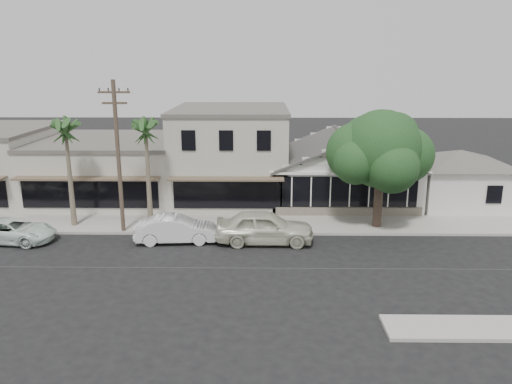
{
  "coord_description": "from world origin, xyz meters",
  "views": [
    {
      "loc": [
        -0.69,
        -23.01,
        9.91
      ],
      "look_at": [
        -1.06,
        6.0,
        2.36
      ],
      "focal_mm": 35.0,
      "sensor_mm": 36.0,
      "label": 1
    }
  ],
  "objects_px": {
    "car_1": "(176,229)",
    "shade_tree": "(379,151)",
    "car_2": "(13,231)",
    "utility_pole": "(118,154)",
    "car_0": "(264,227)"
  },
  "relations": [
    {
      "from": "car_0",
      "to": "car_2",
      "type": "relative_size",
      "value": 1.14
    },
    {
      "from": "utility_pole",
      "to": "car_1",
      "type": "relative_size",
      "value": 1.95
    },
    {
      "from": "utility_pole",
      "to": "car_0",
      "type": "height_order",
      "value": "utility_pole"
    },
    {
      "from": "car_2",
      "to": "utility_pole",
      "type": "bearing_deg",
      "value": -68.54
    },
    {
      "from": "car_0",
      "to": "shade_tree",
      "type": "distance_m",
      "value": 8.38
    },
    {
      "from": "car_0",
      "to": "car_1",
      "type": "bearing_deg",
      "value": 89.51
    },
    {
      "from": "car_0",
      "to": "car_2",
      "type": "distance_m",
      "value": 14.3
    },
    {
      "from": "utility_pole",
      "to": "shade_tree",
      "type": "height_order",
      "value": "utility_pole"
    },
    {
      "from": "shade_tree",
      "to": "car_2",
      "type": "bearing_deg",
      "value": -172.19
    },
    {
      "from": "utility_pole",
      "to": "car_2",
      "type": "relative_size",
      "value": 1.87
    },
    {
      "from": "car_2",
      "to": "shade_tree",
      "type": "relative_size",
      "value": 0.66
    },
    {
      "from": "car_2",
      "to": "shade_tree",
      "type": "bearing_deg",
      "value": -75.98
    },
    {
      "from": "car_1",
      "to": "car_2",
      "type": "bearing_deg",
      "value": 86.11
    },
    {
      "from": "car_1",
      "to": "shade_tree",
      "type": "relative_size",
      "value": 0.63
    },
    {
      "from": "shade_tree",
      "to": "car_0",
      "type": "bearing_deg",
      "value": -157.33
    }
  ]
}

